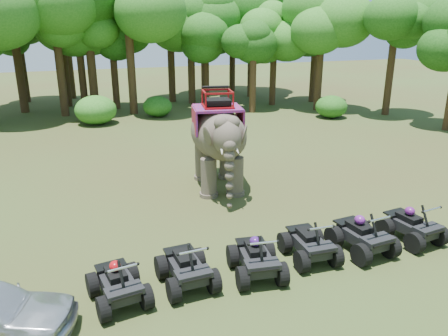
{
  "coord_description": "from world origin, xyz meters",
  "views": [
    {
      "loc": [
        -4.82,
        -11.95,
        6.62
      ],
      "look_at": [
        0.0,
        1.2,
        1.9
      ],
      "focal_mm": 35.0,
      "sensor_mm": 36.0,
      "label": 1
    }
  ],
  "objects": [
    {
      "name": "tree_2",
      "position": [
        8.6,
        18.38,
        3.33
      ],
      "size": [
        4.66,
        4.66,
        6.66
      ],
      "primitive_type": null,
      "color": "#195114",
      "rests_on": "ground"
    },
    {
      "name": "tree_30",
      "position": [
        -7.77,
        24.34,
        5.19
      ],
      "size": [
        7.27,
        7.27,
        10.39
      ],
      "primitive_type": null,
      "color": "#195114",
      "rests_on": "ground"
    },
    {
      "name": "elephant",
      "position": [
        0.88,
        4.32,
        2.06
      ],
      "size": [
        3.0,
        5.21,
        4.12
      ],
      "primitive_type": null,
      "rotation": [
        0.0,
        0.0,
        -0.18
      ],
      "color": "#4E4238",
      "rests_on": "ground"
    },
    {
      "name": "atv_0",
      "position": [
        -4.08,
        -2.38,
        0.65
      ],
      "size": [
        1.51,
        1.91,
        1.29
      ],
      "primitive_type": null,
      "rotation": [
        0.0,
        0.0,
        0.15
      ],
      "color": "black",
      "rests_on": "ground"
    },
    {
      "name": "tree_35",
      "position": [
        -7.83,
        29.13,
        3.56
      ],
      "size": [
        4.99,
        4.99,
        7.13
      ],
      "primitive_type": null,
      "color": "#195114",
      "rests_on": "ground"
    },
    {
      "name": "tree_38",
      "position": [
        -3.38,
        23.39,
        4.04
      ],
      "size": [
        5.66,
        5.66,
        8.08
      ],
      "primitive_type": null,
      "color": "#195114",
      "rests_on": "ground"
    },
    {
      "name": "tree_32",
      "position": [
        -0.95,
        23.5,
        3.92
      ],
      "size": [
        5.49,
        5.49,
        7.85
      ],
      "primitive_type": null,
      "color": "#195114",
      "rests_on": "ground"
    },
    {
      "name": "atv_4",
      "position": [
        3.1,
        -2.37,
        0.69
      ],
      "size": [
        1.53,
        1.99,
        1.39
      ],
      "primitive_type": null,
      "rotation": [
        0.0,
        0.0,
        0.09
      ],
      "color": "black",
      "rests_on": "ground"
    },
    {
      "name": "tree_39",
      "position": [
        8.2,
        29.29,
        3.92
      ],
      "size": [
        5.49,
        5.49,
        7.85
      ],
      "primitive_type": null,
      "color": "#195114",
      "rests_on": "ground"
    },
    {
      "name": "tree_3",
      "position": [
        13.76,
        17.53,
        4.02
      ],
      "size": [
        5.63,
        5.63,
        8.04
      ],
      "primitive_type": null,
      "color": "#195114",
      "rests_on": "ground"
    },
    {
      "name": "tree_26",
      "position": [
        -4.56,
        25.84,
        5.17
      ],
      "size": [
        7.24,
        7.24,
        10.34
      ],
      "primitive_type": null,
      "color": "#195114",
      "rests_on": "ground"
    },
    {
      "name": "atv_1",
      "position": [
        -2.31,
        -2.25,
        0.67
      ],
      "size": [
        1.4,
        1.86,
        1.33
      ],
      "primitive_type": null,
      "rotation": [
        0.0,
        0.0,
        0.05
      ],
      "color": "black",
      "rests_on": "ground"
    },
    {
      "name": "ground",
      "position": [
        0.0,
        0.0,
        0.0
      ],
      "size": [
        110.0,
        110.0,
        0.0
      ],
      "primitive_type": "plane",
      "color": "#47381E",
      "rests_on": "ground"
    },
    {
      "name": "tree_1",
      "position": [
        5.34,
        23.66,
        4.8
      ],
      "size": [
        6.71,
        6.71,
        9.59
      ],
      "primitive_type": null,
      "color": "#195114",
      "rests_on": "ground"
    },
    {
      "name": "tree_33",
      "position": [
        10.97,
        28.8,
        4.5
      ],
      "size": [
        6.3,
        6.3,
        9.01
      ],
      "primitive_type": null,
      "color": "#195114",
      "rests_on": "ground"
    },
    {
      "name": "tree_36",
      "position": [
        -2.67,
        22.59,
        5.5
      ],
      "size": [
        7.69,
        7.69,
        10.99
      ],
      "primitive_type": null,
      "color": "#195114",
      "rests_on": "ground"
    },
    {
      "name": "tree_41",
      "position": [
        -4.07,
        29.77,
        3.93
      ],
      "size": [
        5.5,
        5.5,
        7.86
      ],
      "primitive_type": null,
      "color": "#195114",
      "rests_on": "ground"
    },
    {
      "name": "tree_28",
      "position": [
        11.43,
        25.27,
        5.46
      ],
      "size": [
        7.64,
        7.64,
        10.92
      ],
      "primitive_type": null,
      "color": "#195114",
      "rests_on": "ground"
    },
    {
      "name": "tree_37",
      "position": [
        6.42,
        23.09,
        3.53
      ],
      "size": [
        4.95,
        4.95,
        7.07
      ],
      "primitive_type": null,
      "color": "#195114",
      "rests_on": "ground"
    },
    {
      "name": "tree_31",
      "position": [
        3.98,
        25.07,
        4.82
      ],
      "size": [
        6.75,
        6.75,
        9.64
      ],
      "primitive_type": null,
      "color": "#195114",
      "rests_on": "ground"
    },
    {
      "name": "tree_4",
      "position": [
        17.56,
        14.12,
        3.71
      ],
      "size": [
        5.19,
        5.19,
        7.42
      ],
      "primitive_type": null,
      "color": "#195114",
      "rests_on": "ground"
    },
    {
      "name": "tree_34",
      "position": [
        15.31,
        20.89,
        3.76
      ],
      "size": [
        5.26,
        5.26,
        7.52
      ],
      "primitive_type": null,
      "color": "#195114",
      "rests_on": "ground"
    },
    {
      "name": "atv_2",
      "position": [
        -0.4,
        -2.46,
        0.67
      ],
      "size": [
        1.57,
        1.98,
        1.34
      ],
      "primitive_type": null,
      "rotation": [
        0.0,
        0.0,
        -0.15
      ],
      "color": "black",
      "rests_on": "ground"
    },
    {
      "name": "atv_3",
      "position": [
        1.4,
        -2.2,
        0.66
      ],
      "size": [
        1.38,
        1.84,
        1.31
      ],
      "primitive_type": null,
      "rotation": [
        0.0,
        0.0,
        -0.05
      ],
      "color": "black",
      "rests_on": "ground"
    },
    {
      "name": "atv_5",
      "position": [
        5.03,
        -2.32,
        0.67
      ],
      "size": [
        1.52,
        1.95,
        1.34
      ],
      "primitive_type": null,
      "rotation": [
        0.0,
        0.0,
        0.11
      ],
      "color": "black",
      "rests_on": "ground"
    },
    {
      "name": "tree_0",
      "position": [
        0.0,
        20.98,
        4.85
      ],
      "size": [
        6.79,
        6.79,
        9.7
      ],
      "primitive_type": null,
      "color": "#195114",
      "rests_on": "ground"
    },
    {
      "name": "tree_25",
      "position": [
        -4.9,
        21.86,
        4.46
      ],
      "size": [
        6.25,
        6.25,
        8.92
      ],
      "primitive_type": null,
      "color": "#195114",
      "rests_on": "ground"
    },
    {
      "name": "tree_40",
      "position": [
        11.44,
        20.75,
        3.67
      ],
      "size": [
        5.14,
        5.14,
        7.35
      ],
      "primitive_type": null,
      "color": "#195114",
      "rests_on": "ground"
    }
  ]
}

